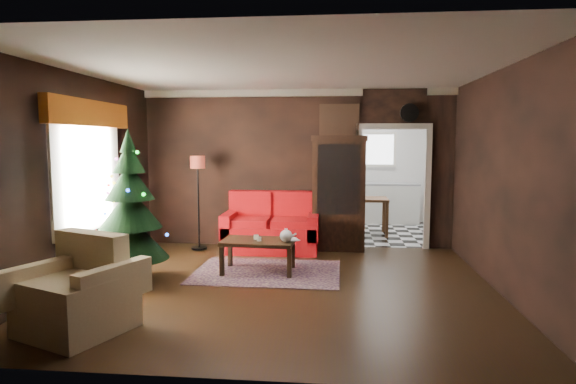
# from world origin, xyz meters

# --- Properties ---
(floor) EXTENTS (5.50, 5.50, 0.00)m
(floor) POSITION_xyz_m (0.00, 0.00, 0.00)
(floor) COLOR black
(floor) RESTS_ON ground
(ceiling) EXTENTS (5.50, 5.50, 0.00)m
(ceiling) POSITION_xyz_m (0.00, 0.00, 2.80)
(ceiling) COLOR white
(ceiling) RESTS_ON ground
(wall_back) EXTENTS (5.50, 0.00, 5.50)m
(wall_back) POSITION_xyz_m (0.00, 2.50, 1.40)
(wall_back) COLOR black
(wall_back) RESTS_ON ground
(wall_front) EXTENTS (5.50, 0.00, 5.50)m
(wall_front) POSITION_xyz_m (0.00, -2.50, 1.40)
(wall_front) COLOR black
(wall_front) RESTS_ON ground
(wall_left) EXTENTS (0.00, 5.50, 5.50)m
(wall_left) POSITION_xyz_m (-2.75, 0.00, 1.40)
(wall_left) COLOR black
(wall_left) RESTS_ON ground
(wall_right) EXTENTS (0.00, 5.50, 5.50)m
(wall_right) POSITION_xyz_m (2.75, 0.00, 1.40)
(wall_right) COLOR black
(wall_right) RESTS_ON ground
(doorway) EXTENTS (1.10, 0.10, 2.10)m
(doorway) POSITION_xyz_m (1.70, 2.50, 1.05)
(doorway) COLOR silver
(doorway) RESTS_ON ground
(left_window) EXTENTS (0.05, 1.60, 1.40)m
(left_window) POSITION_xyz_m (-2.71, 0.20, 1.45)
(left_window) COLOR white
(left_window) RESTS_ON wall_left
(valance) EXTENTS (0.12, 2.10, 0.35)m
(valance) POSITION_xyz_m (-2.63, 0.20, 2.27)
(valance) COLOR #843D0C
(valance) RESTS_ON wall_left
(kitchen_floor) EXTENTS (3.00, 3.00, 0.00)m
(kitchen_floor) POSITION_xyz_m (1.70, 4.00, 0.00)
(kitchen_floor) COLOR silver
(kitchen_floor) RESTS_ON ground
(kitchen_window) EXTENTS (0.70, 0.06, 0.70)m
(kitchen_window) POSITION_xyz_m (1.70, 5.45, 1.70)
(kitchen_window) COLOR white
(kitchen_window) RESTS_ON ground
(rug) EXTENTS (2.11, 1.55, 0.01)m
(rug) POSITION_xyz_m (-0.28, 0.66, 0.01)
(rug) COLOR #311F2B
(rug) RESTS_ON ground
(loveseat) EXTENTS (1.70, 0.90, 1.00)m
(loveseat) POSITION_xyz_m (-0.40, 2.05, 0.50)
(loveseat) COLOR maroon
(loveseat) RESTS_ON ground
(curio_cabinet) EXTENTS (0.90, 0.45, 1.90)m
(curio_cabinet) POSITION_xyz_m (0.75, 2.27, 0.95)
(curio_cabinet) COLOR black
(curio_cabinet) RESTS_ON ground
(floor_lamp) EXTENTS (0.36, 0.36, 1.63)m
(floor_lamp) POSITION_xyz_m (-1.67, 2.00, 0.83)
(floor_lamp) COLOR black
(floor_lamp) RESTS_ON ground
(christmas_tree) EXTENTS (1.27, 1.27, 1.89)m
(christmas_tree) POSITION_xyz_m (-2.04, 0.05, 1.05)
(christmas_tree) COLOR black
(christmas_tree) RESTS_ON ground
(armchair) EXTENTS (1.22, 1.22, 0.96)m
(armchair) POSITION_xyz_m (-1.86, -1.68, 0.46)
(armchair) COLOR #D7AB82
(armchair) RESTS_ON ground
(coffee_table) EXTENTS (1.07, 0.68, 0.47)m
(coffee_table) POSITION_xyz_m (-0.41, 0.65, 0.24)
(coffee_table) COLOR black
(coffee_table) RESTS_ON rug
(teapot) EXTENTS (0.25, 0.25, 0.19)m
(teapot) POSITION_xyz_m (0.01, 0.54, 0.57)
(teapot) COLOR silver
(teapot) RESTS_ON coffee_table
(cup_a) EXTENTS (0.10, 0.10, 0.06)m
(cup_a) POSITION_xyz_m (-0.44, 0.70, 0.51)
(cup_a) COLOR #EBEACE
(cup_a) RESTS_ON coffee_table
(cup_b) EXTENTS (0.07, 0.07, 0.06)m
(cup_b) POSITION_xyz_m (-0.38, 0.58, 0.51)
(cup_b) COLOR white
(cup_b) RESTS_ON coffee_table
(book) EXTENTS (0.16, 0.09, 0.23)m
(book) POSITION_xyz_m (0.01, 0.64, 0.59)
(book) COLOR tan
(book) RESTS_ON coffee_table
(wall_clock) EXTENTS (0.32, 0.32, 0.06)m
(wall_clock) POSITION_xyz_m (1.95, 2.45, 2.38)
(wall_clock) COLOR white
(wall_clock) RESTS_ON wall_back
(painting) EXTENTS (0.62, 0.05, 0.52)m
(painting) POSITION_xyz_m (0.75, 2.46, 2.25)
(painting) COLOR #BE7A53
(painting) RESTS_ON wall_back
(kitchen_counter) EXTENTS (1.80, 0.60, 0.90)m
(kitchen_counter) POSITION_xyz_m (1.70, 5.20, 0.45)
(kitchen_counter) COLOR silver
(kitchen_counter) RESTS_ON ground
(kitchen_table) EXTENTS (0.70, 0.70, 0.75)m
(kitchen_table) POSITION_xyz_m (1.40, 3.70, 0.38)
(kitchen_table) COLOR brown
(kitchen_table) RESTS_ON ground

